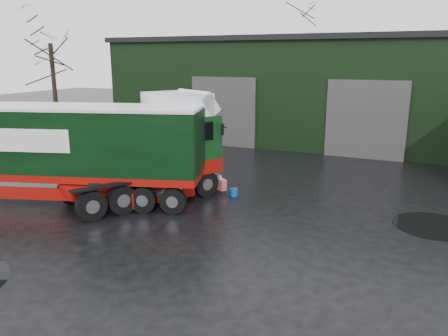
{
  "coord_description": "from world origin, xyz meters",
  "views": [
    {
      "loc": [
        4.67,
        -9.19,
        5.11
      ],
      "look_at": [
        -0.91,
        2.97,
        1.7
      ],
      "focal_mm": 35.0,
      "sensor_mm": 36.0,
      "label": 1
    }
  ],
  "objects_px": {
    "hero_tractor": "(139,148)",
    "warehouse": "(380,89)",
    "trailer_left": "(48,153)",
    "tree_back_a": "(298,61)",
    "tree_left": "(53,71)",
    "wash_bucket": "(234,192)"
  },
  "relations": [
    {
      "from": "hero_tractor",
      "to": "tree_back_a",
      "type": "relative_size",
      "value": 0.66
    },
    {
      "from": "hero_tractor",
      "to": "wash_bucket",
      "type": "height_order",
      "value": "hero_tractor"
    },
    {
      "from": "wash_bucket",
      "to": "tree_back_a",
      "type": "height_order",
      "value": "tree_back_a"
    },
    {
      "from": "hero_tractor",
      "to": "trailer_left",
      "type": "distance_m",
      "value": 3.29
    },
    {
      "from": "warehouse",
      "to": "hero_tractor",
      "type": "distance_m",
      "value": 17.83
    },
    {
      "from": "wash_bucket",
      "to": "tree_left",
      "type": "relative_size",
      "value": 0.04
    },
    {
      "from": "tree_back_a",
      "to": "tree_left",
      "type": "bearing_deg",
      "value": -121.43
    },
    {
      "from": "tree_back_a",
      "to": "warehouse",
      "type": "bearing_deg",
      "value": -51.34
    },
    {
      "from": "hero_tractor",
      "to": "trailer_left",
      "type": "xyz_separation_m",
      "value": [
        -3.0,
        -1.33,
        -0.19
      ]
    },
    {
      "from": "warehouse",
      "to": "trailer_left",
      "type": "height_order",
      "value": "warehouse"
    },
    {
      "from": "warehouse",
      "to": "tree_back_a",
      "type": "relative_size",
      "value": 3.41
    },
    {
      "from": "tree_left",
      "to": "tree_back_a",
      "type": "distance_m",
      "value": 21.1
    },
    {
      "from": "tree_back_a",
      "to": "wash_bucket",
      "type": "bearing_deg",
      "value": -79.84
    },
    {
      "from": "hero_tractor",
      "to": "warehouse",
      "type": "bearing_deg",
      "value": 98.59
    },
    {
      "from": "warehouse",
      "to": "tree_back_a",
      "type": "height_order",
      "value": "tree_back_a"
    },
    {
      "from": "hero_tractor",
      "to": "wash_bucket",
      "type": "xyz_separation_m",
      "value": [
        2.93,
        1.83,
        -1.79
      ]
    },
    {
      "from": "warehouse",
      "to": "tree_back_a",
      "type": "distance_m",
      "value": 12.9
    },
    {
      "from": "tree_back_a",
      "to": "hero_tractor",
      "type": "bearing_deg",
      "value": -86.77
    },
    {
      "from": "tree_left",
      "to": "trailer_left",
      "type": "bearing_deg",
      "value": -46.12
    },
    {
      "from": "trailer_left",
      "to": "wash_bucket",
      "type": "relative_size",
      "value": 35.99
    },
    {
      "from": "wash_bucket",
      "to": "warehouse",
      "type": "bearing_deg",
      "value": 76.36
    },
    {
      "from": "tree_left",
      "to": "hero_tractor",
      "type": "bearing_deg",
      "value": -34.38
    }
  ]
}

